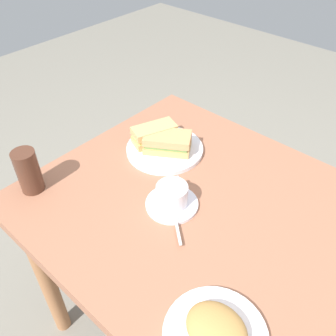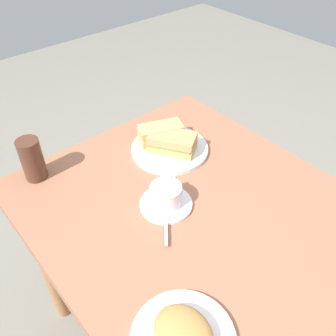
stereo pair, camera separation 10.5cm
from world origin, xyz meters
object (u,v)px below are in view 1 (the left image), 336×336
(sandwich_plate, at_px, (165,149))
(coffee_saucer, at_px, (172,204))
(dining_table, at_px, (212,237))
(coffee_cup, at_px, (172,194))
(side_plate, at_px, (215,336))
(drinking_glass, at_px, (28,171))
(sandwich_front, at_px, (167,142))
(spoon, at_px, (176,224))
(sandwich_back, at_px, (154,134))

(sandwich_plate, relative_size, coffee_saucer, 1.72)
(dining_table, relative_size, coffee_cup, 9.50)
(sandwich_plate, height_order, side_plate, same)
(sandwich_plate, distance_m, side_plate, 0.60)
(drinking_glass, bearing_deg, sandwich_front, -114.74)
(sandwich_plate, xyz_separation_m, sandwich_front, (-0.01, 0.00, 0.03))
(drinking_glass, bearing_deg, dining_table, -148.78)
(sandwich_front, distance_m, coffee_saucer, 0.23)
(coffee_saucer, distance_m, spoon, 0.08)
(sandwich_back, bearing_deg, coffee_cup, 143.45)
(sandwich_plate, xyz_separation_m, drinking_glass, (0.16, 0.38, 0.06))
(coffee_saucer, distance_m, drinking_glass, 0.40)
(sandwich_front, relative_size, spoon, 1.99)
(coffee_cup, distance_m, spoon, 0.08)
(sandwich_front, relative_size, side_plate, 0.80)
(dining_table, bearing_deg, coffee_cup, 26.29)
(side_plate, xyz_separation_m, drinking_glass, (0.63, 0.00, 0.06))
(coffee_cup, xyz_separation_m, drinking_glass, (0.33, 0.21, 0.02))
(side_plate, bearing_deg, coffee_saucer, -35.02)
(dining_table, relative_size, sandwich_back, 6.62)
(sandwich_back, height_order, coffee_saucer, sandwich_back)
(sandwich_back, relative_size, spoon, 1.84)
(sandwich_plate, xyz_separation_m, sandwich_back, (0.05, -0.00, 0.04))
(sandwich_plate, relative_size, coffee_cup, 2.30)
(sandwich_front, relative_size, sandwich_back, 1.08)
(coffee_cup, relative_size, spoon, 1.28)
(spoon, bearing_deg, drinking_glass, 22.53)
(sandwich_plate, bearing_deg, sandwich_front, 172.55)
(dining_table, height_order, coffee_saucer, coffee_saucer)
(sandwich_back, bearing_deg, spoon, 142.58)
(coffee_cup, bearing_deg, sandwich_back, -36.55)
(dining_table, distance_m, sandwich_plate, 0.32)
(dining_table, distance_m, sandwich_back, 0.37)
(side_plate, bearing_deg, sandwich_back, -35.75)
(sandwich_plate, bearing_deg, coffee_cup, 137.13)
(sandwich_front, relative_size, coffee_cup, 1.56)
(sandwich_front, distance_m, side_plate, 0.59)
(sandwich_plate, height_order, coffee_saucer, sandwich_plate)
(sandwich_front, bearing_deg, coffee_cup, 135.17)
(sandwich_front, xyz_separation_m, coffee_cup, (-0.16, 0.16, -0.00))
(coffee_saucer, height_order, drinking_glass, drinking_glass)
(dining_table, height_order, coffee_cup, coffee_cup)
(sandwich_back, bearing_deg, sandwich_front, 176.73)
(sandwich_front, distance_m, sandwich_back, 0.06)
(side_plate, bearing_deg, spoon, -33.69)
(dining_table, relative_size, drinking_glass, 7.78)
(dining_table, bearing_deg, side_plate, 126.30)
(dining_table, distance_m, coffee_cup, 0.18)
(coffee_cup, height_order, drinking_glass, drinking_glass)
(dining_table, distance_m, spoon, 0.16)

